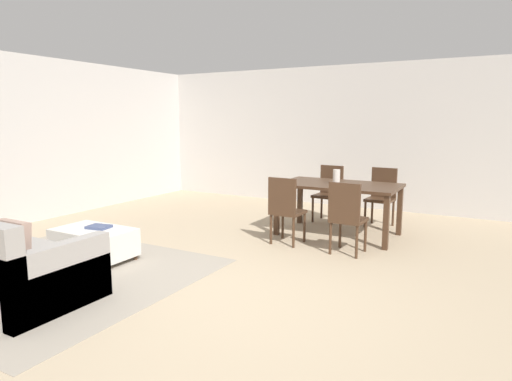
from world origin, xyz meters
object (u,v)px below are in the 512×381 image
ottoman_table (94,242)px  book_on_ottoman (99,227)px  dining_table (339,190)px  dining_chair_near_right (347,214)px  dining_chair_far_left (329,190)px  dining_chair_far_right (382,193)px  dining_chair_near_left (285,207)px  vase_centerpiece (336,177)px

ottoman_table → book_on_ottoman: 0.19m
dining_table → dining_chair_near_right: dining_chair_near_right is taller
dining_chair_far_left → dining_chair_far_right: same height
dining_table → dining_chair_near_left: (-0.46, -0.84, -0.15)m
dining_chair_near_right → ottoman_table: bearing=-146.8°
dining_chair_far_left → book_on_ottoman: bearing=-116.9°
dining_chair_far_left → vase_centerpiece: (0.41, -0.87, 0.34)m
dining_chair_near_left → dining_chair_far_left: 1.66m
book_on_ottoman → dining_chair_near_right: bearing=32.7°
dining_chair_near_left → dining_chair_near_right: size_ratio=1.00×
dining_chair_near_left → dining_chair_far_right: same height
ottoman_table → vase_centerpiece: (2.14, 2.52, 0.64)m
dining_table → dining_chair_far_right: dining_chair_far_right is taller
dining_table → dining_chair_far_left: 0.95m
dining_table → dining_chair_far_left: dining_chair_far_left is taller
dining_chair_near_left → dining_chair_near_right: same height
dining_table → dining_chair_far_right: size_ratio=1.85×
ottoman_table → dining_chair_near_right: 3.09m
dining_chair_near_right → dining_chair_far_left: size_ratio=1.00×
dining_chair_near_left → dining_chair_near_right: (0.86, -0.05, 0.00)m
dining_table → dining_chair_near_left: size_ratio=1.85×
dining_chair_near_right → book_on_ottoman: 3.02m
dining_chair_near_left → dining_chair_far_right: (0.87, 1.72, 0.00)m
dining_chair_near_left → dining_chair_far_left: (0.02, 1.66, 0.00)m
ottoman_table → dining_chair_far_right: 4.32m
dining_chair_far_left → dining_chair_near_right: bearing=-63.7°
dining_chair_near_right → dining_chair_far_left: bearing=116.3°
dining_chair_far_right → vase_centerpiece: (-0.44, -0.93, 0.34)m
dining_table → dining_chair_near_right: 0.98m
ottoman_table → vase_centerpiece: 3.37m
dining_chair_near_right → vase_centerpiece: vase_centerpiece is taller
dining_chair_far_left → dining_chair_far_right: 0.85m
dining_chair_near_left → vase_centerpiece: vase_centerpiece is taller
dining_chair_far_left → vase_centerpiece: bearing=-64.5°
dining_chair_near_right → dining_table: bearing=114.6°
dining_chair_far_right → ottoman_table: bearing=-126.8°
dining_chair_near_left → dining_chair_far_right: size_ratio=1.00×
dining_chair_far_right → book_on_ottoman: dining_chair_far_right is taller
vase_centerpiece → ottoman_table: bearing=-130.4°
vase_centerpiece → book_on_ottoman: 3.28m
ottoman_table → dining_chair_near_left: size_ratio=1.02×
dining_chair_near_right → vase_centerpiece: size_ratio=4.41×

